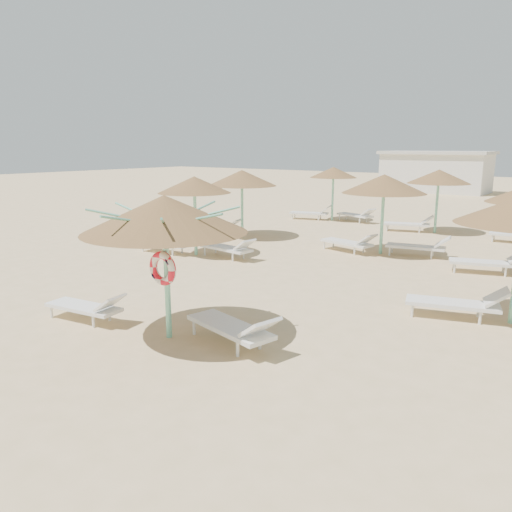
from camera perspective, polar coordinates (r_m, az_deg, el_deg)
The scene contains 6 objects.
ground at distance 9.96m, azimuth -9.17°, elevation -9.07°, with size 120.00×120.00×0.00m, color #DCB886.
main_palapa at distance 9.35m, azimuth -10.41°, elevation 4.67°, with size 3.07×3.07×2.75m.
lounger_main_a at distance 11.13m, azimuth -18.67°, elevation -5.50°, with size 1.92×0.83×0.68m.
lounger_main_b at distance 9.29m, azimuth -2.49°, elevation -8.13°, with size 2.19×1.09×0.76m.
palapa_field at distance 16.75m, azimuth 21.14°, elevation 7.10°, with size 19.87×13.44×2.71m.
service_hut at distance 43.35m, azimuth 19.83°, elevation 9.09°, with size 8.40×4.40×3.25m.
Camera 1 is at (6.72, -6.40, 3.62)m, focal length 35.00 mm.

